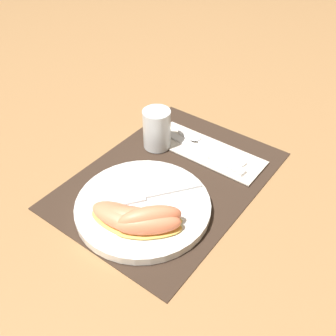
{
  "coord_description": "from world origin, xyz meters",
  "views": [
    {
      "loc": [
        -0.47,
        -0.35,
        0.53
      ],
      "look_at": [
        0.0,
        0.01,
        0.02
      ],
      "focal_mm": 42.0,
      "sensor_mm": 36.0,
      "label": 1
    }
  ],
  "objects_px": {
    "juice_glass": "(157,131)",
    "citrus_wedge_1": "(136,219)",
    "plate": "(143,206)",
    "citrus_wedge_0": "(123,218)",
    "fork": "(148,195)",
    "knife": "(205,153)",
    "citrus_wedge_3": "(150,219)",
    "spoon": "(198,139)",
    "citrus_wedge_2": "(148,225)"
  },
  "relations": [
    {
      "from": "knife",
      "to": "citrus_wedge_0",
      "type": "bearing_deg",
      "value": -179.86
    },
    {
      "from": "plate",
      "to": "spoon",
      "type": "distance_m",
      "value": 0.24
    },
    {
      "from": "knife",
      "to": "fork",
      "type": "xyz_separation_m",
      "value": [
        -0.18,
        0.01,
        0.01
      ]
    },
    {
      "from": "citrus_wedge_0",
      "to": "juice_glass",
      "type": "bearing_deg",
      "value": 24.79
    },
    {
      "from": "fork",
      "to": "citrus_wedge_3",
      "type": "distance_m",
      "value": 0.08
    },
    {
      "from": "juice_glass",
      "to": "knife",
      "type": "distance_m",
      "value": 0.11
    },
    {
      "from": "plate",
      "to": "citrus_wedge_2",
      "type": "relative_size",
      "value": 2.18
    },
    {
      "from": "juice_glass",
      "to": "citrus_wedge_2",
      "type": "height_order",
      "value": "juice_glass"
    },
    {
      "from": "fork",
      "to": "citrus_wedge_0",
      "type": "bearing_deg",
      "value": -173.11
    },
    {
      "from": "citrus_wedge_2",
      "to": "citrus_wedge_3",
      "type": "xyz_separation_m",
      "value": [
        0.01,
        0.0,
        0.0
      ]
    },
    {
      "from": "knife",
      "to": "citrus_wedge_1",
      "type": "bearing_deg",
      "value": -175.44
    },
    {
      "from": "plate",
      "to": "citrus_wedge_3",
      "type": "bearing_deg",
      "value": -127.77
    },
    {
      "from": "juice_glass",
      "to": "citrus_wedge_3",
      "type": "distance_m",
      "value": 0.25
    },
    {
      "from": "spoon",
      "to": "fork",
      "type": "distance_m",
      "value": 0.21
    },
    {
      "from": "plate",
      "to": "citrus_wedge_2",
      "type": "height_order",
      "value": "citrus_wedge_2"
    },
    {
      "from": "knife",
      "to": "citrus_wedge_1",
      "type": "height_order",
      "value": "citrus_wedge_1"
    },
    {
      "from": "knife",
      "to": "citrus_wedge_3",
      "type": "relative_size",
      "value": 1.91
    },
    {
      "from": "citrus_wedge_1",
      "to": "citrus_wedge_2",
      "type": "xyz_separation_m",
      "value": [
        0.0,
        -0.03,
        0.0
      ]
    },
    {
      "from": "spoon",
      "to": "citrus_wedge_2",
      "type": "bearing_deg",
      "value": -163.06
    },
    {
      "from": "plate",
      "to": "citrus_wedge_1",
      "type": "bearing_deg",
      "value": -152.34
    },
    {
      "from": "spoon",
      "to": "citrus_wedge_3",
      "type": "xyz_separation_m",
      "value": [
        -0.27,
        -0.08,
        0.03
      ]
    },
    {
      "from": "plate",
      "to": "citrus_wedge_0",
      "type": "relative_size",
      "value": 1.85
    },
    {
      "from": "citrus_wedge_2",
      "to": "knife",
      "type": "bearing_deg",
      "value": 10.31
    },
    {
      "from": "citrus_wedge_0",
      "to": "citrus_wedge_1",
      "type": "distance_m",
      "value": 0.02
    },
    {
      "from": "fork",
      "to": "citrus_wedge_0",
      "type": "relative_size",
      "value": 1.16
    },
    {
      "from": "juice_glass",
      "to": "knife",
      "type": "bearing_deg",
      "value": -71.97
    },
    {
      "from": "juice_glass",
      "to": "citrus_wedge_1",
      "type": "xyz_separation_m",
      "value": [
        -0.22,
        -0.12,
        -0.01
      ]
    },
    {
      "from": "citrus_wedge_1",
      "to": "citrus_wedge_2",
      "type": "bearing_deg",
      "value": -85.95
    },
    {
      "from": "spoon",
      "to": "citrus_wedge_2",
      "type": "height_order",
      "value": "citrus_wedge_2"
    },
    {
      "from": "juice_glass",
      "to": "spoon",
      "type": "bearing_deg",
      "value": -45.75
    },
    {
      "from": "citrus_wedge_1",
      "to": "knife",
      "type": "bearing_deg",
      "value": 4.56
    },
    {
      "from": "plate",
      "to": "juice_glass",
      "type": "xyz_separation_m",
      "value": [
        0.17,
        0.1,
        0.03
      ]
    },
    {
      "from": "knife",
      "to": "citrus_wedge_3",
      "type": "height_order",
      "value": "citrus_wedge_3"
    },
    {
      "from": "juice_glass",
      "to": "citrus_wedge_3",
      "type": "relative_size",
      "value": 0.8
    },
    {
      "from": "knife",
      "to": "citrus_wedge_3",
      "type": "xyz_separation_m",
      "value": [
        -0.24,
        -0.04,
        0.03
      ]
    },
    {
      "from": "juice_glass",
      "to": "citrus_wedge_1",
      "type": "relative_size",
      "value": 0.66
    },
    {
      "from": "spoon",
      "to": "citrus_wedge_0",
      "type": "height_order",
      "value": "citrus_wedge_0"
    },
    {
      "from": "juice_glass",
      "to": "citrus_wedge_1",
      "type": "distance_m",
      "value": 0.25
    },
    {
      "from": "juice_glass",
      "to": "knife",
      "type": "xyz_separation_m",
      "value": [
        0.03,
        -0.1,
        -0.03
      ]
    },
    {
      "from": "fork",
      "to": "citrus_wedge_2",
      "type": "height_order",
      "value": "citrus_wedge_2"
    },
    {
      "from": "plate",
      "to": "knife",
      "type": "bearing_deg",
      "value": -1.21
    },
    {
      "from": "juice_glass",
      "to": "citrus_wedge_0",
      "type": "distance_m",
      "value": 0.25
    },
    {
      "from": "fork",
      "to": "citrus_wedge_1",
      "type": "xyz_separation_m",
      "value": [
        -0.07,
        -0.03,
        0.01
      ]
    },
    {
      "from": "juice_glass",
      "to": "spoon",
      "type": "distance_m",
      "value": 0.1
    },
    {
      "from": "citrus_wedge_1",
      "to": "citrus_wedge_2",
      "type": "relative_size",
      "value": 1.18
    },
    {
      "from": "spoon",
      "to": "plate",
      "type": "bearing_deg",
      "value": -171.44
    },
    {
      "from": "plate",
      "to": "fork",
      "type": "relative_size",
      "value": 1.59
    },
    {
      "from": "juice_glass",
      "to": "citrus_wedge_1",
      "type": "height_order",
      "value": "juice_glass"
    },
    {
      "from": "plate",
      "to": "knife",
      "type": "distance_m",
      "value": 0.2
    },
    {
      "from": "plate",
      "to": "juice_glass",
      "type": "distance_m",
      "value": 0.2
    }
  ]
}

